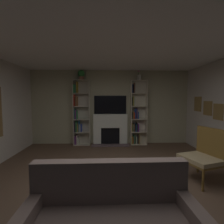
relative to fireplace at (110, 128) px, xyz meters
The scene contains 11 objects.
ground_plane 3.23m from the fireplace, 90.00° to the right, with size 7.89×7.89×0.00m, color brown.
wall_back_accent 0.77m from the fireplace, 90.00° to the left, with size 5.79×0.06×2.66m, color #B4AF8D.
ceiling 3.83m from the fireplace, 90.00° to the right, with size 5.79×6.69×0.06m, color white.
fireplace is the anchor object (origin of this frame).
tv 0.86m from the fireplace, 90.00° to the left, with size 1.15×0.06×0.66m, color black.
bookshelf_left 1.21m from the fireplace, behind, with size 0.57×0.33×2.29m.
bookshelf_right 1.07m from the fireplace, ahead, with size 0.57×0.32×2.29m.
potted_plant 2.16m from the fireplace, behind, with size 0.25×0.25×0.34m.
vase_with_flowers 2.09m from the fireplace, ahead, with size 0.13×0.13×0.34m.
armchair 3.39m from the fireplace, 57.43° to the right, with size 0.79×0.85×1.06m.
coffee_table 3.66m from the fireplace, 91.48° to the right, with size 0.83×0.49×0.37m.
Camera 1 is at (-0.14, -3.02, 1.65)m, focal length 27.79 mm.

